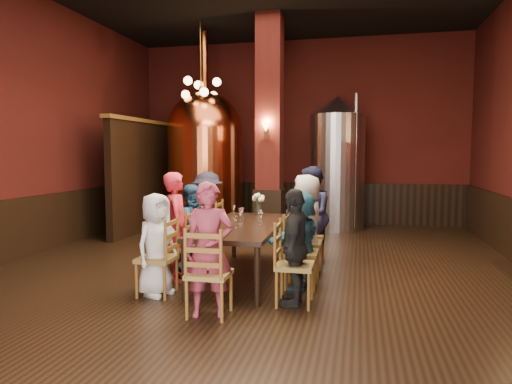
% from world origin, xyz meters
% --- Properties ---
extents(room, '(10.00, 10.02, 4.50)m').
position_xyz_m(room, '(0.00, 0.00, 2.25)').
color(room, black).
rests_on(room, ground).
extents(wainscot_back, '(7.90, 0.08, 1.00)m').
position_xyz_m(wainscot_back, '(0.00, 4.96, 0.50)').
color(wainscot_back, black).
rests_on(wainscot_back, ground).
extents(wainscot_left, '(0.08, 9.90, 1.00)m').
position_xyz_m(wainscot_left, '(-3.96, 0.00, 0.50)').
color(wainscot_left, black).
rests_on(wainscot_left, ground).
extents(column, '(0.58, 0.58, 4.50)m').
position_xyz_m(column, '(-0.30, 2.80, 2.25)').
color(column, '#46130F').
rests_on(column, ground).
extents(partition, '(0.22, 3.50, 2.40)m').
position_xyz_m(partition, '(-3.20, 3.20, 1.20)').
color(partition, black).
rests_on(partition, ground).
extents(pendant_cluster, '(0.90, 0.90, 1.70)m').
position_xyz_m(pendant_cluster, '(-1.80, 2.90, 3.10)').
color(pendant_cluster, '#A57226').
rests_on(pendant_cluster, room).
extents(sconce_column, '(0.20, 0.20, 0.36)m').
position_xyz_m(sconce_column, '(-0.30, 2.50, 2.20)').
color(sconce_column, black).
rests_on(sconce_column, column).
extents(dining_table, '(1.03, 2.41, 0.75)m').
position_xyz_m(dining_table, '(-0.07, -0.29, 0.69)').
color(dining_table, black).
rests_on(dining_table, ground).
extents(chair_0, '(0.47, 0.47, 0.92)m').
position_xyz_m(chair_0, '(-0.90, -1.30, 0.46)').
color(chair_0, brown).
rests_on(chair_0, ground).
extents(person_0, '(0.58, 0.71, 1.26)m').
position_xyz_m(person_0, '(-0.90, -1.30, 0.63)').
color(person_0, silver).
rests_on(person_0, ground).
extents(chair_1, '(0.47, 0.47, 0.92)m').
position_xyz_m(chair_1, '(-0.91, -0.63, 0.46)').
color(chair_1, brown).
rests_on(chair_1, ground).
extents(person_1, '(0.51, 0.63, 1.48)m').
position_xyz_m(person_1, '(-0.91, -0.63, 0.74)').
color(person_1, red).
rests_on(person_1, ground).
extents(chair_2, '(0.47, 0.47, 0.92)m').
position_xyz_m(chair_2, '(-0.92, 0.03, 0.46)').
color(chair_2, brown).
rests_on(chair_2, ground).
extents(person_2, '(0.44, 0.67, 1.27)m').
position_xyz_m(person_2, '(-0.92, 0.03, 0.64)').
color(person_2, navy).
rests_on(person_2, ground).
extents(chair_3, '(0.47, 0.47, 0.92)m').
position_xyz_m(chair_3, '(-0.93, 0.70, 0.46)').
color(chair_3, brown).
rests_on(chair_3, ground).
extents(person_3, '(0.68, 1.00, 1.43)m').
position_xyz_m(person_3, '(-0.93, 0.70, 0.72)').
color(person_3, black).
rests_on(person_3, ground).
extents(chair_4, '(0.47, 0.47, 0.92)m').
position_xyz_m(chair_4, '(0.80, -1.28, 0.46)').
color(chair_4, brown).
rests_on(chair_4, ground).
extents(person_4, '(0.33, 0.79, 1.34)m').
position_xyz_m(person_4, '(0.80, -1.28, 0.67)').
color(person_4, black).
rests_on(person_4, ground).
extents(chair_5, '(0.47, 0.47, 0.92)m').
position_xyz_m(chair_5, '(0.79, -0.61, 0.46)').
color(chair_5, brown).
rests_on(chair_5, ground).
extents(person_5, '(0.73, 1.23, 1.26)m').
position_xyz_m(person_5, '(0.79, -0.61, 0.63)').
color(person_5, '#2B6883').
rests_on(person_5, ground).
extents(chair_6, '(0.47, 0.47, 0.92)m').
position_xyz_m(chair_6, '(0.78, 0.05, 0.46)').
color(chair_6, brown).
rests_on(chair_6, ground).
extents(person_6, '(0.49, 0.72, 1.44)m').
position_xyz_m(person_6, '(0.78, 0.05, 0.72)').
color(person_6, '#B6B0A0').
rests_on(person_6, ground).
extents(chair_7, '(0.47, 0.47, 0.92)m').
position_xyz_m(chair_7, '(0.77, 0.72, 0.46)').
color(chair_7, brown).
rests_on(chair_7, ground).
extents(person_7, '(0.43, 0.77, 1.54)m').
position_xyz_m(person_7, '(0.77, 0.72, 0.77)').
color(person_7, '#1C1E39').
rests_on(person_7, ground).
extents(chair_8, '(0.47, 0.47, 0.92)m').
position_xyz_m(chair_8, '(-0.05, -1.84, 0.46)').
color(chair_8, brown).
rests_on(chair_8, ground).
extents(person_8, '(0.60, 0.47, 1.44)m').
position_xyz_m(person_8, '(-0.05, -1.84, 0.72)').
color(person_8, '#8F2F45').
rests_on(person_8, ground).
extents(copper_kettle, '(1.86, 1.86, 4.39)m').
position_xyz_m(copper_kettle, '(-1.88, 3.35, 1.60)').
color(copper_kettle, black).
rests_on(copper_kettle, ground).
extents(steel_vessel, '(1.55, 1.55, 3.02)m').
position_xyz_m(steel_vessel, '(1.00, 4.17, 1.51)').
color(steel_vessel, '#B2B2B7').
rests_on(steel_vessel, ground).
extents(rose_vase, '(0.21, 0.21, 0.35)m').
position_xyz_m(rose_vase, '(-0.07, 0.71, 0.98)').
color(rose_vase, white).
rests_on(rose_vase, dining_table).
extents(wine_glass_0, '(0.07, 0.07, 0.17)m').
position_xyz_m(wine_glass_0, '(-0.16, -0.06, 0.83)').
color(wine_glass_0, white).
rests_on(wine_glass_0, dining_table).
extents(wine_glass_1, '(0.07, 0.07, 0.17)m').
position_xyz_m(wine_glass_1, '(-0.21, 0.23, 0.83)').
color(wine_glass_1, white).
rests_on(wine_glass_1, dining_table).
extents(wine_glass_2, '(0.07, 0.07, 0.17)m').
position_xyz_m(wine_glass_2, '(-0.42, 0.51, 0.83)').
color(wine_glass_2, white).
rests_on(wine_glass_2, dining_table).
extents(wine_glass_3, '(0.07, 0.07, 0.17)m').
position_xyz_m(wine_glass_3, '(0.19, -0.29, 0.83)').
color(wine_glass_3, white).
rests_on(wine_glass_3, dining_table).
extents(wine_glass_4, '(0.07, 0.07, 0.17)m').
position_xyz_m(wine_glass_4, '(-0.23, 0.16, 0.83)').
color(wine_glass_4, white).
rests_on(wine_glass_4, dining_table).
extents(wine_glass_5, '(0.07, 0.07, 0.17)m').
position_xyz_m(wine_glass_5, '(-0.08, -0.64, 0.83)').
color(wine_glass_5, white).
rests_on(wine_glass_5, dining_table).
extents(wine_glass_6, '(0.07, 0.07, 0.17)m').
position_xyz_m(wine_glass_6, '(0.12, -0.03, 0.83)').
color(wine_glass_6, white).
rests_on(wine_glass_6, dining_table).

